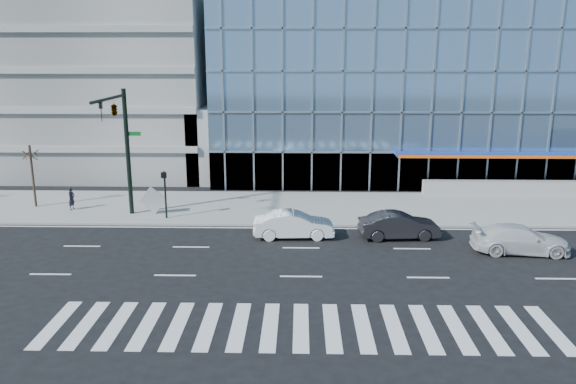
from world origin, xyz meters
The scene contains 13 objects.
ground centered at (0.00, 0.00, 0.00)m, with size 160.00×160.00×0.00m, color black.
sidewalk centered at (0.00, 8.00, 0.07)m, with size 120.00×8.00×0.15m, color gray.
theatre_building centered at (14.00, 26.00, 7.50)m, with size 42.00×26.00×15.00m, color #6A8FB2.
parking_garage centered at (-20.00, 26.00, 10.00)m, with size 24.00×24.00×20.00m, color gray.
ramp_block centered at (-6.00, 18.00, 3.00)m, with size 6.00×8.00×6.00m, color gray.
traffic_signal centered at (-11.00, 4.57, 6.16)m, with size 1.14×5.74×8.00m.
ped_signal_post centered at (-8.50, 4.94, 2.14)m, with size 0.30×0.33×3.00m.
street_tree_near centered at (-18.00, 7.50, 3.78)m, with size 1.10×1.10×4.23m.
white_suv centered at (11.58, -0.42, 0.73)m, with size 2.05×5.04×1.46m, color silver.
white_sedan centered at (-0.42, 1.80, 0.76)m, with size 1.60×4.59×1.51m, color white.
dark_sedan centered at (5.58, 1.80, 0.75)m, with size 1.58×4.54×1.50m, color black.
pedestrian centered at (-15.22, 6.79, 0.91)m, with size 0.56×0.37×1.53m, color black.
tilted_panel centered at (-9.55, 5.92, 1.06)m, with size 1.30×0.06×1.30m, color #A7A7A7.
Camera 1 is at (-0.05, -28.80, 10.33)m, focal length 35.00 mm.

